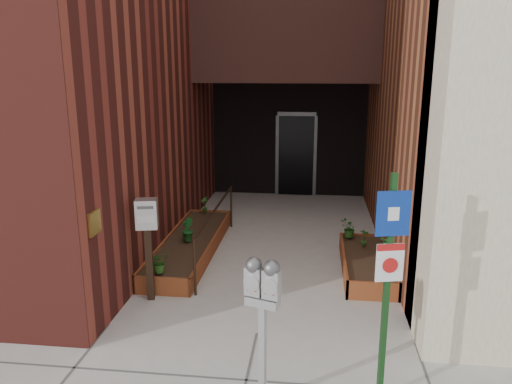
% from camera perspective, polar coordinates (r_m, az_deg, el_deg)
% --- Properties ---
extents(ground, '(80.00, 80.00, 0.00)m').
position_cam_1_polar(ground, '(6.72, 0.08, -15.86)').
color(ground, '#9E9991').
rests_on(ground, ground).
extents(planter_left, '(0.90, 3.60, 0.30)m').
position_cam_1_polar(planter_left, '(9.34, -7.50, -6.14)').
color(planter_left, maroon).
rests_on(planter_left, ground).
extents(planter_right, '(0.80, 2.20, 0.30)m').
position_cam_1_polar(planter_right, '(8.66, 12.50, -8.06)').
color(planter_right, maroon).
rests_on(planter_right, ground).
extents(handrail, '(0.04, 3.34, 0.90)m').
position_cam_1_polar(handrail, '(8.99, -4.61, -2.75)').
color(handrail, black).
rests_on(handrail, ground).
extents(parking_meter, '(0.37, 0.23, 1.59)m').
position_cam_1_polar(parking_meter, '(4.93, 0.76, -11.51)').
color(parking_meter, '#A5A5A8').
rests_on(parking_meter, ground).
extents(sign_post, '(0.33, 0.11, 2.41)m').
position_cam_1_polar(sign_post, '(5.05, 14.93, -8.28)').
color(sign_post, '#153B17').
rests_on(sign_post, ground).
extents(payment_dropbox, '(0.35, 0.29, 1.54)m').
position_cam_1_polar(payment_dropbox, '(7.34, -12.31, -4.05)').
color(payment_dropbox, black).
rests_on(payment_dropbox, ground).
extents(shrub_left_a, '(0.42, 0.42, 0.33)m').
position_cam_1_polar(shrub_left_a, '(7.81, -10.99, -7.87)').
color(shrub_left_a, '#285919').
rests_on(shrub_left_a, planter_left).
extents(shrub_left_b, '(0.30, 0.30, 0.41)m').
position_cam_1_polar(shrub_left_b, '(9.09, -7.83, -4.25)').
color(shrub_left_b, '#18551D').
rests_on(shrub_left_b, planter_left).
extents(shrub_left_c, '(0.28, 0.28, 0.36)m').
position_cam_1_polar(shrub_left_c, '(9.18, -7.89, -4.22)').
color(shrub_left_c, '#1B5F1E').
rests_on(shrub_left_c, planter_left).
extents(shrub_left_d, '(0.26, 0.26, 0.35)m').
position_cam_1_polar(shrub_left_d, '(10.73, -5.92, -1.45)').
color(shrub_left_d, '#255418').
rests_on(shrub_left_d, planter_left).
extents(shrub_right_a, '(0.22, 0.22, 0.38)m').
position_cam_1_polar(shrub_right_a, '(8.37, 14.48, -6.35)').
color(shrub_right_a, '#1A5E1F').
rests_on(shrub_right_a, planter_right).
extents(shrub_right_b, '(0.22, 0.22, 0.31)m').
position_cam_1_polar(shrub_right_b, '(8.95, 12.27, -5.09)').
color(shrub_right_b, '#24621C').
rests_on(shrub_right_b, planter_right).
extents(shrub_right_c, '(0.42, 0.42, 0.33)m').
position_cam_1_polar(shrub_right_c, '(9.33, 10.59, -4.13)').
color(shrub_right_c, '#1F5016').
rests_on(shrub_right_c, planter_right).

